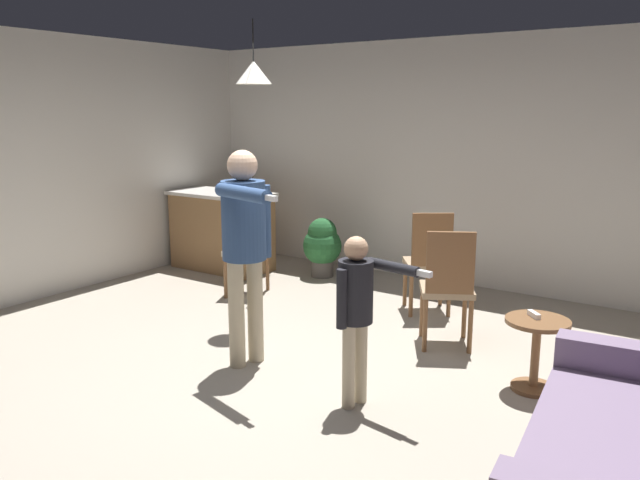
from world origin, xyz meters
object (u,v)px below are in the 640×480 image
couch_floral (637,465)px  person_adult (245,235)px  dining_chair_by_counter (429,258)px  dining_chair_centre_back (448,284)px  spare_remote_on_table (534,315)px  dining_chair_near_wall (253,244)px  potted_plant_corner (322,244)px  side_table_by_couch (536,346)px  kitchen_counter (222,230)px  person_child (357,303)px

couch_floral → person_adult: person_adult is taller
person_adult → dining_chair_by_counter: 2.07m
dining_chair_centre_back → spare_remote_on_table: (0.79, -0.37, -0.01)m
dining_chair_by_counter → dining_chair_near_wall: 1.85m
dining_chair_by_counter → potted_plant_corner: bearing=124.9°
potted_plant_corner → dining_chair_centre_back: bearing=-31.7°
dining_chair_centre_back → potted_plant_corner: (-2.11, 1.31, -0.16)m
dining_chair_centre_back → side_table_by_couch: bearing=-54.6°
side_table_by_couch → dining_chair_centre_back: 0.95m
kitchen_counter → dining_chair_near_wall: 1.22m
side_table_by_couch → dining_chair_by_counter: (-1.34, 1.14, 0.22)m
dining_chair_by_counter → dining_chair_centre_back: 0.90m
side_table_by_couch → person_adult: bearing=-158.4°
person_child → dining_chair_near_wall: person_child is taller
dining_chair_near_wall → potted_plant_corner: (0.19, 1.02, -0.16)m
couch_floral → person_adult: (-2.78, 0.49, 0.69)m
couch_floral → person_child: size_ratio=1.64×
dining_chair_by_counter → dining_chair_near_wall: same height
dining_chair_by_counter → dining_chair_near_wall: bearing=158.5°
person_adult → spare_remote_on_table: 2.14m
dining_chair_centre_back → spare_remote_on_table: dining_chair_centre_back is taller
dining_chair_near_wall → potted_plant_corner: size_ratio=1.44×
person_child → dining_chair_by_counter: 2.09m
person_child → dining_chair_by_counter: bearing=-158.4°
side_table_by_couch → dining_chair_near_wall: bearing=167.7°
dining_chair_by_counter → dining_chair_centre_back: size_ratio=1.00×
dining_chair_near_wall → side_table_by_couch: bearing=-127.6°
person_child → dining_chair_near_wall: size_ratio=1.15×
couch_floral → spare_remote_on_table: size_ratio=14.46×
person_adult → potted_plant_corner: size_ratio=2.37×
couch_floral → dining_chair_centre_back: bearing=38.6°
kitchen_counter → spare_remote_on_table: size_ratio=9.69×
person_adult → dining_chair_centre_back: person_adult is taller
side_table_by_couch → dining_chair_near_wall: (-3.13, 0.68, 0.22)m
kitchen_counter → person_adult: 3.10m
couch_floral → dining_chair_by_counter: same height
couch_floral → dining_chair_by_counter: (-2.15, 2.41, 0.21)m
side_table_by_couch → person_adult: (-1.96, -0.78, 0.70)m
person_adult → kitchen_counter: bearing=-119.0°
couch_floral → kitchen_counter: (-4.98, 2.59, 0.15)m
couch_floral → dining_chair_near_wall: size_ratio=1.88×
dining_chair_centre_back → couch_floral: bearing=-74.2°
couch_floral → dining_chair_by_counter: 3.23m
couch_floral → side_table_by_couch: 1.50m
dining_chair_by_counter → potted_plant_corner: dining_chair_by_counter is taller
couch_floral → person_child: person_child is taller
kitchen_counter → side_table_by_couch: bearing=-17.6°
dining_chair_centre_back → dining_chair_by_counter: bearing=95.3°
dining_chair_near_wall → spare_remote_on_table: (3.09, -0.65, -0.01)m
side_table_by_couch → person_child: person_child is taller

